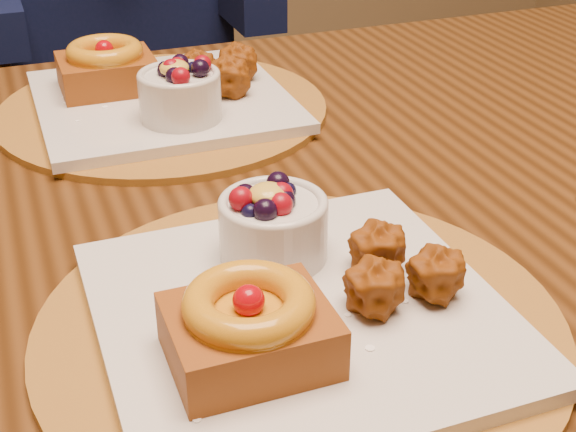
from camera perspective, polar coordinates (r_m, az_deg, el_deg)
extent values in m
cube|color=#311A09|center=(0.77, -5.10, 0.20)|extent=(1.60, 0.90, 0.04)
cylinder|color=#311A09|center=(1.55, 17.90, -1.13)|extent=(0.06, 0.06, 0.71)
cylinder|color=brown|center=(0.58, 0.89, -7.71)|extent=(0.38, 0.38, 0.01)
cube|color=silver|center=(0.57, 0.90, -6.92)|extent=(0.28, 0.28, 0.01)
cube|color=#511E07|center=(0.51, -2.74, -8.49)|extent=(0.10, 0.08, 0.04)
torus|color=#9B6409|center=(0.50, -2.81, -6.21)|extent=(0.08, 0.08, 0.02)
sphere|color=#95020A|center=(0.50, -2.82, -6.03)|extent=(0.02, 0.02, 0.02)
sphere|color=#823A09|center=(0.60, 6.32, -2.38)|extent=(0.04, 0.04, 0.04)
sphere|color=#823A09|center=(0.56, 6.10, -5.11)|extent=(0.04, 0.04, 0.04)
sphere|color=#823A09|center=(0.58, 10.42, -4.10)|extent=(0.04, 0.04, 0.04)
cylinder|color=silver|center=(0.61, -1.05, -0.99)|extent=(0.08, 0.08, 0.05)
torus|color=silver|center=(0.60, -1.07, 0.92)|extent=(0.08, 0.08, 0.01)
ellipsoid|color=gold|center=(0.60, -1.44, 1.53)|extent=(0.03, 0.03, 0.02)
cylinder|color=brown|center=(0.95, -8.87, 7.55)|extent=(0.38, 0.38, 0.01)
cube|color=silver|center=(0.95, -8.92, 8.11)|extent=(0.28, 0.28, 0.01)
cube|color=#511E07|center=(0.97, -12.74, 9.89)|extent=(0.11, 0.09, 0.04)
torus|color=#9B6409|center=(0.96, -12.92, 11.36)|extent=(0.09, 0.09, 0.02)
sphere|color=#95020A|center=(0.96, -12.93, 11.47)|extent=(0.02, 0.02, 0.02)
sphere|color=#823A09|center=(0.93, -4.26, 9.70)|extent=(0.04, 0.04, 0.04)
sphere|color=#823A09|center=(0.97, -6.53, 10.36)|extent=(0.04, 0.04, 0.04)
sphere|color=#823A09|center=(0.98, -3.62, 10.75)|extent=(0.04, 0.04, 0.04)
cylinder|color=silver|center=(0.87, -7.68, 8.40)|extent=(0.09, 0.09, 0.05)
torus|color=silver|center=(0.86, -7.79, 9.91)|extent=(0.09, 0.09, 0.01)
ellipsoid|color=gold|center=(0.86, -8.09, 10.37)|extent=(0.03, 0.03, 0.02)
cube|color=black|center=(1.55, -13.84, 5.24)|extent=(0.53, 0.53, 0.04)
cylinder|color=black|center=(1.47, -18.43, -8.58)|extent=(0.04, 0.04, 0.47)
cylinder|color=black|center=(1.56, -3.30, -4.68)|extent=(0.04, 0.04, 0.47)
cylinder|color=black|center=(1.89, -8.47, 1.70)|extent=(0.04, 0.04, 0.47)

